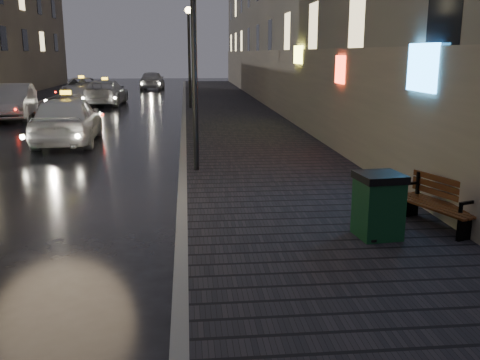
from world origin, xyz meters
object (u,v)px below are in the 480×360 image
object	(u,v)px
taxi_near	(68,119)
car_far	(152,80)
lamp_far	(189,45)
car_left_mid	(12,102)
bench	(440,203)
taxi_mid	(105,92)
trash_bin	(378,205)
lamp_near	(194,35)
taxi_far	(82,89)

from	to	relation	value
taxi_near	car_far	world-z (taller)	taxi_near
lamp_far	car_left_mid	world-z (taller)	lamp_far
car_left_mid	car_far	distance (m)	20.99
lamp_far	car_far	bearing A→B (deg)	100.05
bench	taxi_mid	size ratio (longest dim) A/B	0.34
taxi_mid	bench	bearing A→B (deg)	112.93
trash_bin	car_far	world-z (taller)	car_far
trash_bin	bench	bearing A→B (deg)	11.15
lamp_near	taxi_mid	bearing A→B (deg)	104.38
bench	car_far	xyz separation A→B (m)	(-7.12, 38.32, 0.21)
lamp_near	car_far	size ratio (longest dim) A/B	1.15
car_far	car_left_mid	bearing A→B (deg)	77.33
lamp_far	taxi_mid	bearing A→B (deg)	143.82
taxi_mid	trash_bin	bearing A→B (deg)	110.10
lamp_near	trash_bin	bearing A→B (deg)	-62.51
trash_bin	car_left_mid	size ratio (longest dim) A/B	0.21
lamp_far	lamp_near	bearing A→B (deg)	-90.00
bench	taxi_far	bearing A→B (deg)	91.56
lamp_near	bench	bearing A→B (deg)	-51.11
taxi_mid	taxi_far	size ratio (longest dim) A/B	0.99
taxi_near	car_far	size ratio (longest dim) A/B	1.07
taxi_mid	car_far	size ratio (longest dim) A/B	1.12
lamp_far	taxi_near	world-z (taller)	lamp_far
taxi_near	taxi_far	world-z (taller)	taxi_near
lamp_near	taxi_mid	world-z (taller)	lamp_near
car_left_mid	taxi_far	xyz separation A→B (m)	(1.34, 10.53, -0.09)
bench	car_left_mid	size ratio (longest dim) A/B	0.35
lamp_far	taxi_near	distance (m)	11.69
trash_bin	taxi_mid	size ratio (longest dim) A/B	0.20
lamp_near	car_far	xyz separation A→B (m)	(-3.06, 33.29, -2.71)
taxi_near	taxi_mid	size ratio (longest dim) A/B	0.96
taxi_near	car_left_mid	distance (m)	8.62
lamp_near	lamp_far	world-z (taller)	same
taxi_mid	car_far	distance (m)	13.74
car_left_mid	bench	bearing A→B (deg)	-63.01
lamp_near	taxi_near	bearing A→B (deg)	128.29
trash_bin	car_left_mid	xyz separation A→B (m)	(-11.30, 18.43, 0.13)
lamp_near	taxi_mid	size ratio (longest dim) A/B	1.02
bench	car_far	world-z (taller)	car_far
bench	trash_bin	bearing A→B (deg)	177.66
bench	trash_bin	xyz separation A→B (m)	(-1.24, -0.39, 0.12)
taxi_mid	taxi_near	bearing A→B (deg)	95.67
lamp_far	car_left_mid	distance (m)	9.37
lamp_near	taxi_far	bearing A→B (deg)	106.85
lamp_far	bench	world-z (taller)	lamp_far
lamp_far	car_left_mid	xyz separation A→B (m)	(-8.47, -2.99, -2.67)
bench	lamp_far	bearing A→B (deg)	81.10
lamp_near	taxi_mid	xyz separation A→B (m)	(-5.05, 19.69, -2.74)
car_far	taxi_near	bearing A→B (deg)	89.70
lamp_far	taxi_far	bearing A→B (deg)	133.39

